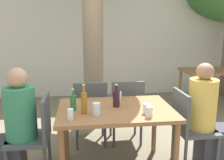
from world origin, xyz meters
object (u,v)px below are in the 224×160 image
patio_chair_0 (36,132)px  person_seated_1 (208,122)px  patio_chair_3 (127,108)px  person_seated_0 (13,132)px  dining_table_front (115,116)px  drinking_glass_2 (149,112)px  patio_chair_1 (189,124)px  drinking_glass_3 (96,109)px  patio_chair_2 (90,109)px  green_bottle_2 (73,102)px  dining_table_back (212,75)px  drinking_glass_0 (118,96)px  wine_bottle_1 (116,98)px  drinking_glass_1 (70,114)px  drinking_glass_4 (147,109)px  amber_bottle_0 (84,102)px

patio_chair_0 → person_seated_1: (1.96, -0.00, 0.02)m
patio_chair_3 → person_seated_0: 1.50m
dining_table_front → drinking_glass_2: drinking_glass_2 is taller
patio_chair_1 → drinking_glass_3: patio_chair_1 is taller
patio_chair_2 → green_bottle_2: 0.78m
dining_table_back → drinking_glass_0: bearing=-141.0°
patio_chair_0 → dining_table_front: bearing=90.0°
drinking_glass_0 → drinking_glass_2: size_ratio=0.86×
patio_chair_0 → wine_bottle_1: size_ratio=3.60×
drinking_glass_0 → patio_chair_2: bearing=133.5°
patio_chair_0 → wine_bottle_1: 0.94m
patio_chair_0 → patio_chair_1: same height
dining_table_front → dining_table_back: bearing=42.7°
drinking_glass_2 → drinking_glass_3: 0.53m
dining_table_front → dining_table_back: 3.08m
patio_chair_2 → drinking_glass_1: bearing=76.7°
person_seated_1 → drinking_glass_4: 0.87m
dining_table_front → drinking_glass_3: drinking_glass_3 is taller
dining_table_front → patio_chair_1: (0.86, 0.00, -0.14)m
green_bottle_2 → drinking_glass_4: (0.75, -0.20, -0.04)m
dining_table_front → patio_chair_2: (-0.25, 0.67, -0.14)m
drinking_glass_3 → patio_chair_0: bearing=164.1°
wine_bottle_1 → drinking_glass_3: wine_bottle_1 is taller
drinking_glass_1 → dining_table_back: bearing=40.9°
dining_table_back → patio_chair_0: size_ratio=1.27×
person_seated_0 → drinking_glass_1: size_ratio=11.35×
dining_table_back → patio_chair_3: 2.47m
amber_bottle_0 → wine_bottle_1: 0.40m
amber_bottle_0 → green_bottle_2: bearing=132.9°
wine_bottle_1 → drinking_glass_4: wine_bottle_1 is taller
patio_chair_3 → dining_table_back: bearing=-144.9°
person_seated_0 → green_bottle_2: bearing=89.7°
drinking_glass_3 → green_bottle_2: bearing=142.7°
person_seated_0 → wine_bottle_1: 1.16m
patio_chair_0 → patio_chair_2: same height
patio_chair_2 → person_seated_1: 1.50m
drinking_glass_4 → drinking_glass_2: bearing=-90.7°
person_seated_0 → drinking_glass_2: person_seated_0 is taller
patio_chair_0 → wine_bottle_1: bearing=93.5°
patio_chair_2 → person_seated_1: (1.35, -0.67, 0.02)m
dining_table_back → wine_bottle_1: (-2.25, -2.03, 0.21)m
drinking_glass_0 → drinking_glass_3: drinking_glass_3 is taller
patio_chair_0 → drinking_glass_4: 1.21m
drinking_glass_0 → drinking_glass_2: drinking_glass_2 is taller
dining_table_back → patio_chair_1: 2.52m
wine_bottle_1 → drinking_glass_0: (0.06, 0.27, -0.05)m
amber_bottle_0 → drinking_glass_4: bearing=-7.1°
wine_bottle_1 → drinking_glass_0: wine_bottle_1 is taller
patio_chair_1 → drinking_glass_2: size_ratio=8.54×
patio_chair_1 → green_bottle_2: (-1.31, -0.00, 0.32)m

